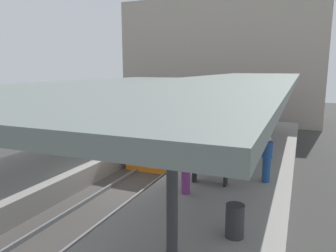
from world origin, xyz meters
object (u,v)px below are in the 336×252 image
Objects in this scene: passenger_mid_platform at (267,158)px; platform_bench at (210,170)px; platform_sign at (258,123)px; litter_bin at (235,221)px; passenger_near_bench at (186,168)px; commuter_train at (189,122)px.

platform_bench is at bearing -154.47° from passenger_mid_platform.
platform_sign is 2.76× the size of litter_bin.
litter_bin is 0.49× the size of passenger_near_bench.
passenger_mid_platform is (1.77, 0.84, 0.39)m from platform_bench.
platform_sign reaches higher than litter_bin.
passenger_mid_platform is (2.23, 2.08, 0.01)m from passenger_near_bench.
commuter_train is 6.49× the size of passenger_near_bench.
commuter_train reaches higher than passenger_near_bench.
passenger_near_bench is 3.05m from passenger_mid_platform.
passenger_near_bench reaches higher than platform_bench.
platform_sign is at bearing 72.92° from platform_bench.
passenger_near_bench reaches higher than litter_bin.
platform_sign is 6.96m from litter_bin.
platform_sign is 1.36× the size of passenger_near_bench.
passenger_near_bench is at bearing -136.92° from passenger_mid_platform.
commuter_train is 11.89m from litter_bin.
platform_sign reaches higher than platform_bench.
passenger_mid_platform is at bearing -75.80° from platform_sign.
commuter_train is 8.45m from passenger_mid_platform.
litter_bin is 0.48× the size of passenger_mid_platform.
platform_bench is 1.38m from passenger_near_bench.
litter_bin is (1.49, -3.30, -0.06)m from platform_bench.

